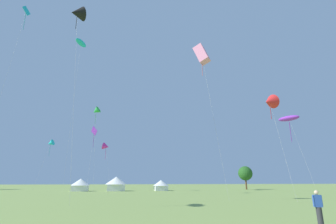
{
  "coord_description": "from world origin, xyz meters",
  "views": [
    {
      "loc": [
        -7.82,
        -5.67,
        2.18
      ],
      "look_at": [
        0.0,
        32.0,
        12.94
      ],
      "focal_mm": 26.56,
      "sensor_mm": 36.0,
      "label": 1
    }
  ],
  "objects": [
    {
      "name": "kite_cyan_delta",
      "position": [
        -23.5,
        58.68,
        11.08
      ],
      "size": [
        3.3,
        2.12,
        12.0
      ],
      "color": "#1EB7CC",
      "rests_on": "ground"
    },
    {
      "name": "kite_purple_diamond",
      "position": [
        -13.45,
        57.32,
        13.96
      ],
      "size": [
        1.63,
        2.22,
        15.4
      ],
      "color": "purple",
      "rests_on": "ground"
    },
    {
      "name": "festival_tent_center",
      "position": [
        -15.44,
        56.52,
        1.55
      ],
      "size": [
        4.29,
        4.29,
        2.79
      ],
      "color": "white",
      "rests_on": "ground"
    },
    {
      "name": "person_spectator",
      "position": [
        2.55,
        6.11,
        0.85
      ],
      "size": [
        0.57,
        0.33,
        1.73
      ],
      "color": "#2D2D33",
      "rests_on": "ground"
    },
    {
      "name": "kite_green_delta",
      "position": [
        -13.16,
        54.53,
        18.61
      ],
      "size": [
        2.64,
        2.99,
        19.73
      ],
      "color": "green",
      "rests_on": "ground"
    },
    {
      "name": "kite_cyan_diamond",
      "position": [
        -25.6,
        38.02,
        31.8
      ],
      "size": [
        2.57,
        2.99,
        33.77
      ],
      "color": "#1EB7CC",
      "rests_on": "ground"
    },
    {
      "name": "kite_magenta_delta",
      "position": [
        -10.33,
        56.33,
        10.33
      ],
      "size": [
        2.7,
        2.06,
        11.32
      ],
      "color": "#E02DA3",
      "rests_on": "ground"
    },
    {
      "name": "kite_black_delta",
      "position": [
        -13.47,
        22.33,
        22.22
      ],
      "size": [
        2.99,
        3.5,
        23.31
      ],
      "color": "black",
      "rests_on": "ground"
    },
    {
      "name": "festival_tent_right",
      "position": [
        -7.42,
        56.52,
        1.81
      ],
      "size": [
        5.02,
        5.02,
        3.26
      ],
      "color": "white",
      "rests_on": "ground"
    },
    {
      "name": "tree_distant_right",
      "position": [
        28.34,
        60.74,
        4.35
      ],
      "size": [
        3.95,
        3.95,
        6.36
      ],
      "color": "brown",
      "rests_on": "ground"
    },
    {
      "name": "kite_pink_box",
      "position": [
        3.18,
        24.05,
        19.31
      ],
      "size": [
        3.6,
        2.43,
        20.8
      ],
      "color": "pink",
      "rests_on": "ground"
    },
    {
      "name": "kite_purple_parafoil",
      "position": [
        18.83,
        27.97,
        11.83
      ],
      "size": [
        2.94,
        3.78,
        12.35
      ],
      "color": "purple",
      "rests_on": "ground"
    },
    {
      "name": "festival_tent_left",
      "position": [
        3.33,
        56.52,
        1.38
      ],
      "size": [
        3.83,
        3.83,
        2.49
      ],
      "color": "white",
      "rests_on": "ground"
    },
    {
      "name": "kite_cyan_parafoil",
      "position": [
        -17.99,
        52.82,
        35.62
      ],
      "size": [
        3.23,
        4.42,
        36.33
      ],
      "color": "#1EB7CC",
      "rests_on": "ground"
    },
    {
      "name": "kite_red_delta",
      "position": [
        10.9,
        21.06,
        11.91
      ],
      "size": [
        2.33,
        2.78,
        12.95
      ],
      "color": "red",
      "rests_on": "ground"
    }
  ]
}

